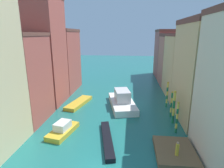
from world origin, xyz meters
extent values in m
plane|color=#1E6B66|center=(0.00, 24.50, 0.00)|extent=(154.00, 154.00, 0.00)
cube|color=#B25147|center=(-13.80, 10.99, 6.30)|extent=(7.32, 7.41, 12.61)
cube|color=brown|center=(-13.80, 10.99, 12.86)|extent=(7.46, 7.56, 0.50)
cube|color=#B25147|center=(-13.80, 18.85, 9.42)|extent=(7.32, 7.12, 18.83)
cube|color=#B25147|center=(-13.80, 27.52, 6.68)|extent=(7.32, 9.63, 13.36)
cube|color=brown|center=(-13.80, 27.52, 13.66)|extent=(7.46, 9.82, 0.60)
cube|color=#DBB77A|center=(13.80, 14.50, 7.14)|extent=(7.32, 11.51, 14.28)
cube|color=brown|center=(13.80, 14.50, 14.68)|extent=(7.46, 11.74, 0.79)
cube|color=#DBB77A|center=(13.80, 25.73, 6.22)|extent=(7.32, 10.60, 12.43)
cube|color=brown|center=(13.80, 25.73, 12.69)|extent=(7.46, 10.81, 0.52)
cube|color=#C6705B|center=(13.80, 35.61, 6.12)|extent=(7.32, 8.47, 12.24)
cube|color=brown|center=(13.80, 35.61, 12.61)|extent=(7.46, 8.64, 0.75)
cube|color=#B25147|center=(13.80, 45.12, 6.75)|extent=(7.32, 9.71, 13.50)
cube|color=brown|center=(13.80, 45.12, 13.84)|extent=(7.46, 9.90, 0.69)
cube|color=brown|center=(7.70, 4.48, 0.29)|extent=(4.27, 5.47, 0.58)
cylinder|color=gold|center=(7.65, 3.46, 1.23)|extent=(0.36, 0.36, 1.31)
sphere|color=tan|center=(7.65, 3.46, 2.01)|extent=(0.26, 0.26, 0.26)
cylinder|color=#197247|center=(8.84, 9.22, 0.35)|extent=(0.28, 0.28, 0.70)
cylinder|color=#E5D14C|center=(8.84, 9.22, 1.05)|extent=(0.28, 0.28, 0.70)
cylinder|color=#197247|center=(8.84, 9.22, 1.75)|extent=(0.28, 0.28, 0.70)
cylinder|color=#E5D14C|center=(8.84, 9.22, 2.45)|extent=(0.28, 0.28, 0.70)
cylinder|color=#197247|center=(8.84, 9.22, 3.15)|extent=(0.28, 0.28, 0.70)
cylinder|color=#E5D14C|center=(8.84, 9.22, 3.85)|extent=(0.28, 0.28, 0.70)
sphere|color=gold|center=(8.84, 9.22, 4.31)|extent=(0.31, 0.31, 0.31)
cylinder|color=#197247|center=(9.03, 12.23, 0.59)|extent=(0.36, 0.36, 1.17)
cylinder|color=#E5D14C|center=(9.03, 12.23, 1.76)|extent=(0.36, 0.36, 1.17)
cylinder|color=#197247|center=(9.03, 12.23, 2.94)|extent=(0.36, 0.36, 1.17)
cylinder|color=#E5D14C|center=(9.03, 12.23, 4.11)|extent=(0.36, 0.36, 1.17)
sphere|color=gold|center=(9.03, 12.23, 4.84)|extent=(0.39, 0.39, 0.39)
cylinder|color=#197247|center=(9.11, 14.27, 0.41)|extent=(0.26, 0.26, 0.81)
cylinder|color=#E5D14C|center=(9.11, 14.27, 1.22)|extent=(0.26, 0.26, 0.81)
cylinder|color=#197247|center=(9.11, 14.27, 2.03)|extent=(0.26, 0.26, 0.81)
cylinder|color=#E5D14C|center=(9.11, 14.27, 2.85)|extent=(0.26, 0.26, 0.81)
cylinder|color=#197247|center=(9.11, 14.27, 3.66)|extent=(0.26, 0.26, 0.81)
sphere|color=gold|center=(9.11, 14.27, 4.17)|extent=(0.28, 0.28, 0.28)
cylinder|color=#197247|center=(9.21, 18.65, 0.37)|extent=(0.31, 0.31, 0.74)
cylinder|color=#E5D14C|center=(9.21, 18.65, 1.11)|extent=(0.31, 0.31, 0.74)
cylinder|color=#197247|center=(9.21, 18.65, 1.85)|extent=(0.31, 0.31, 0.74)
cylinder|color=#E5D14C|center=(9.21, 18.65, 2.59)|extent=(0.31, 0.31, 0.74)
cylinder|color=#197247|center=(9.21, 18.65, 3.33)|extent=(0.31, 0.31, 0.74)
cylinder|color=#E5D14C|center=(9.21, 18.65, 4.07)|extent=(0.31, 0.31, 0.74)
sphere|color=gold|center=(9.21, 18.65, 4.56)|extent=(0.34, 0.34, 0.34)
cube|color=white|center=(1.18, 18.11, 0.56)|extent=(6.00, 10.56, 1.11)
cube|color=silver|center=(1.18, 18.11, 2.11)|extent=(3.24, 4.47, 1.99)
cube|color=black|center=(-0.07, 6.31, 0.27)|extent=(2.84, 8.57, 0.54)
cube|color=gold|center=(-6.98, 18.15, 0.31)|extent=(3.72, 7.68, 0.63)
cube|color=gold|center=(-6.19, 7.53, 0.33)|extent=(3.25, 5.42, 0.66)
cube|color=silver|center=(-6.19, 7.53, 1.15)|extent=(2.01, 2.51, 0.98)
camera|label=1|loc=(2.65, -14.23, 12.87)|focal=30.09mm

